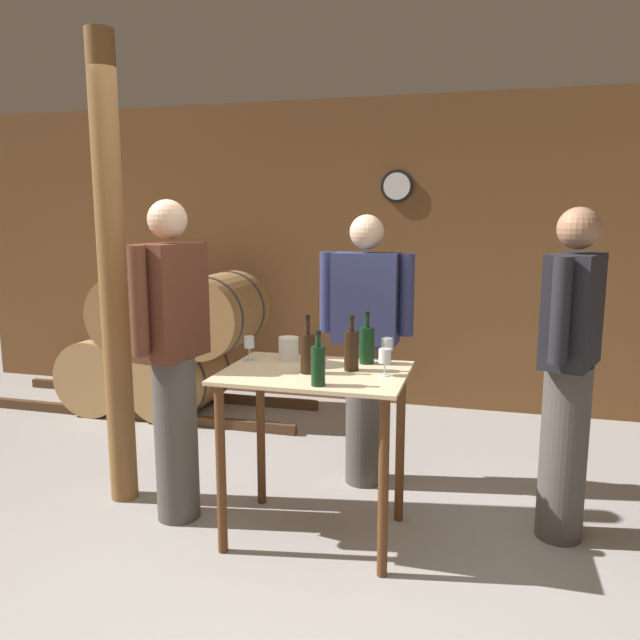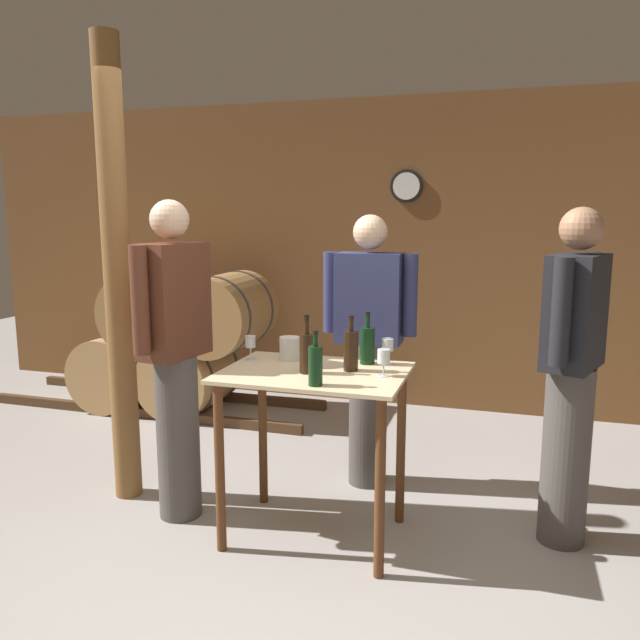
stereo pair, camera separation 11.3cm
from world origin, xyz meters
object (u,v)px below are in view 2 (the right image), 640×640
Objects in this scene: wine_bottle_center at (351,350)px; person_visitor_with_scarf at (572,371)px; wooden_post at (117,277)px; wine_bottle_left at (315,364)px; wine_glass_near_center at (388,346)px; ice_bucket at (290,348)px; wine_glass_near_left at (250,343)px; wine_bottle_right at (367,344)px; person_visitor_bearded at (369,345)px; person_host at (175,354)px; wine_bottle_far_left at (307,352)px; wine_glass_near_right at (384,357)px.

person_visitor_with_scarf is (1.09, 0.27, -0.10)m from wine_bottle_center.
wine_bottle_left is (1.34, -0.40, -0.33)m from wooden_post.
wooden_post reaches higher than wine_glass_near_center.
wine_bottle_left is 0.54m from ice_bucket.
wine_glass_near_left is 1.69m from person_visitor_with_scarf.
wine_bottle_right is (0.14, 0.49, 0.00)m from wine_bottle_left.
wine_bottle_left is 1.32m from person_visitor_with_scarf.
person_visitor_with_scarf is 1.22m from person_visitor_bearded.
wine_bottle_center is 0.17× the size of person_visitor_bearded.
person_host is 2.10m from person_visitor_with_scarf.
person_visitor_with_scarf reaches higher than wine_bottle_left.
wine_bottle_far_left is at bearing -131.04° from wine_bottle_right.
wine_glass_near_left is (-0.59, 0.07, -0.01)m from wine_bottle_center.
person_host is at bearing 176.38° from wine_bottle_far_left.
wine_bottle_right is 0.64m from wine_glass_near_left.
wooden_post reaches higher than person_visitor_with_scarf.
wine_glass_near_center is 0.24m from wine_glass_near_right.
wine_glass_near_center reaches higher than ice_bucket.
person_visitor_bearded reaches higher than wine_glass_near_right.
wine_glass_near_right is (1.61, -0.13, -0.34)m from wooden_post.
person_visitor_with_scarf is at bearing 26.55° from wine_bottle_left.
wine_glass_near_left is 0.96× the size of wine_glass_near_center.
wooden_post reaches higher than wine_glass_near_right.
person_visitor_bearded is (0.32, 0.55, -0.07)m from ice_bucket.
person_visitor_with_scarf is 1.02× the size of person_visitor_bearded.
wine_bottle_center reaches higher than wine_glass_near_center.
person_visitor_bearded is at bearing 79.82° from wine_bottle_far_left.
wine_bottle_center is at bearing 28.91° from wine_bottle_far_left.
wine_bottle_far_left reaches higher than wine_glass_near_center.
wine_bottle_center is 0.19m from wine_glass_near_right.
person_visitor_with_scarf is (1.04, 0.09, -0.09)m from wine_bottle_right.
wine_bottle_far_left is at bearing -3.62° from person_host.
wine_bottle_center reaches higher than wine_bottle_right.
wooden_post is at bearing 171.24° from wine_bottle_far_left.
wooden_post is at bearing 175.23° from wine_glass_near_right.
wine_bottle_right reaches higher than ice_bucket.
wine_glass_near_center is 0.55m from person_visitor_bearded.
wine_bottle_left is 0.15× the size of person_visitor_with_scarf.
wine_bottle_left is at bearing -115.88° from wine_glass_near_center.
person_host reaches higher than wine_glass_near_left.
person_visitor_bearded reaches higher than wine_glass_near_left.
ice_bucket is (-0.43, -0.04, -0.04)m from wine_bottle_right.
wine_bottle_right is at bearing 74.44° from wine_bottle_left.
wine_glass_near_right is 0.08× the size of person_visitor_bearded.
wine_bottle_left is 0.91× the size of wine_bottle_center.
person_visitor_with_scarf is at bearing 5.01° from wine_glass_near_center.
wine_bottle_far_left is 2.07× the size of wine_glass_near_center.
person_visitor_with_scarf is (1.18, 0.59, -0.09)m from wine_bottle_left.
wine_glass_near_left is (0.84, -0.01, -0.34)m from wooden_post.
wine_bottle_left is 0.15× the size of person_host.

